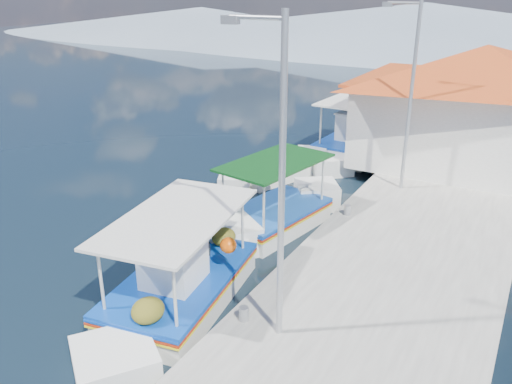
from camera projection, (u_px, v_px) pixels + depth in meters
The scene contains 10 objects.
ground at pixel (39, 336), 10.83m from camera, with size 160.00×160.00×0.00m, color black.
quay at pixel (398, 270), 12.90m from camera, with size 5.00×44.00×0.50m, color #AEACA3.
bollards at pixel (309, 248), 13.10m from camera, with size 0.20×17.20×0.30m.
main_caique at pixel (184, 283), 11.90m from camera, with size 2.90×7.31×2.44m.
caique_green_canopy at pixel (275, 217), 15.60m from camera, with size 2.60×6.24×2.37m.
caique_blue_hull at pixel (275, 171), 19.74m from camera, with size 2.85×5.18×0.98m.
caique_far at pixel (357, 143), 22.41m from camera, with size 2.55×7.75×2.72m.
harbor_building at pixel (479, 104), 19.11m from camera, with size 10.49×10.49×4.40m.
lamp_post_near at pixel (277, 170), 8.97m from camera, with size 1.21×0.14×6.00m.
lamp_post_far at pixel (409, 88), 16.25m from camera, with size 1.21×0.14×6.00m.
Camera 1 is at (8.36, -5.56, 6.81)m, focal length 36.38 mm.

